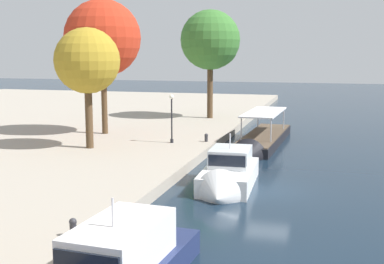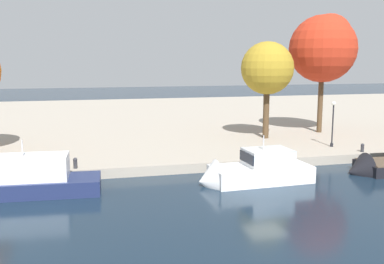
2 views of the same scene
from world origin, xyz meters
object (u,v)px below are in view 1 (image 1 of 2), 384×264
Objects in this scene: lamp_post at (172,115)px; tree_3 at (211,42)px; tree_0 at (85,61)px; tour_boat_2 at (261,142)px; tree_1 at (103,36)px; mooring_bollard_2 at (206,137)px; mooring_bollard_1 at (73,227)px; motor_yacht_1 at (228,178)px.

tree_3 reaches higher than lamp_post.
tree_3 reaches higher than tree_0.
tour_boat_2 is 17.10m from tree_3.
lamp_post is at bearing -54.60° from tour_boat_2.
tree_1 is (6.85, 1.73, 2.07)m from tree_0.
tree_3 is (15.65, 3.38, 8.12)m from mooring_bollard_2.
tree_3 is (38.46, 3.51, 8.08)m from mooring_bollard_1.
mooring_bollard_1 is at bearing -6.47° from tour_boat_2.
mooring_bollard_1 reaches higher than mooring_bollard_2.
tree_3 is (16.90, 0.80, 6.19)m from lamp_post.
lamp_post is (10.05, 6.69, 2.41)m from motor_yacht_1.
tree_1 is (-1.37, 14.04, 9.16)m from tour_boat_2.
lamp_post is at bearing -112.35° from tree_1.
tree_3 is at bearing -25.14° from tree_1.
motor_yacht_1 is at bearing 2.16° from tour_boat_2.
tree_3 is at bearing -13.00° from tree_0.
tour_boat_2 is 5.25m from mooring_bollard_2.
tour_boat_2 reaches higher than mooring_bollard_2.
motor_yacht_1 is at bearing -133.00° from tree_1.
mooring_bollard_1 is (-25.94, 4.01, 0.81)m from tour_boat_2.
lamp_post is (-4.38, 6.73, 2.70)m from tour_boat_2.
tree_3 reaches higher than motor_yacht_1.
motor_yacht_1 is at bearing -160.05° from mooring_bollard_2.
mooring_bollard_1 is 0.06× the size of tree_3.
motor_yacht_1 is 0.86× the size of tree_0.
motor_yacht_1 is at bearing -19.02° from mooring_bollard_1.
mooring_bollard_2 is 3.46m from lamp_post.
lamp_post reaches higher than mooring_bollard_2.
motor_yacht_1 is 14.43m from tour_boat_2.
tree_1 is (13.05, 14.00, 8.87)m from motor_yacht_1.
tour_boat_2 is 16.41m from tree_0.
mooring_bollard_1 is 1.10× the size of mooring_bollard_2.
tree_1 is at bearing 22.21° from mooring_bollard_1.
tour_boat_2 is at bearing 177.18° from motor_yacht_1.
motor_yacht_1 reaches higher than mooring_bollard_2.
tree_1 reaches higher than lamp_post.
tree_0 reaches higher than lamp_post.
tree_1 reaches higher than mooring_bollard_2.
mooring_bollard_1 is 0.06× the size of tree_1.
tree_0 is (6.20, 12.27, 6.80)m from motor_yacht_1.
mooring_bollard_2 is 0.18× the size of lamp_post.
tour_boat_2 is 19.63× the size of mooring_bollard_1.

